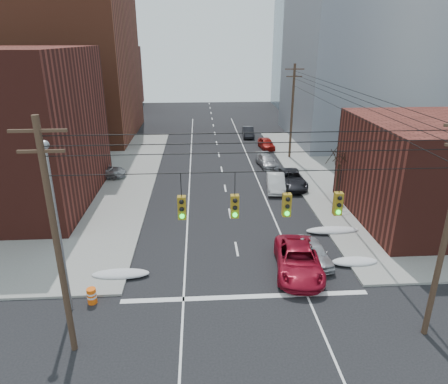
{
  "coord_description": "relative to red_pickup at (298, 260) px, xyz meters",
  "views": [
    {
      "loc": [
        -2.42,
        -12.27,
        13.66
      ],
      "look_at": [
        -0.67,
        15.26,
        3.0
      ],
      "focal_mm": 32.0,
      "sensor_mm": 36.0,
      "label": 1
    }
  ],
  "objects": [
    {
      "name": "street_light",
      "position": [
        -13.04,
        -2.9,
        4.72
      ],
      "size": [
        0.44,
        0.44,
        9.32
      ],
      "color": "gray",
      "rests_on": "ground"
    },
    {
      "name": "utility_pole_far",
      "position": [
        4.96,
        25.1,
        4.96
      ],
      "size": [
        2.2,
        0.28,
        11.0
      ],
      "color": "#473323",
      "rests_on": "ground"
    },
    {
      "name": "lot_car_a",
      "position": [
        -18.58,
        14.26,
        -0.03
      ],
      "size": [
        4.08,
        2.32,
        1.27
      ],
      "primitive_type": "imported",
      "rotation": [
        0.0,
        0.0,
        1.84
      ],
      "color": "beige",
      "rests_on": "sidewalk_nw"
    },
    {
      "name": "building_glass",
      "position": [
        20.46,
        61.1,
        10.18
      ],
      "size": [
        20.0,
        18.0,
        22.0
      ],
      "primitive_type": "cube",
      "color": "gray",
      "rests_on": "ground"
    },
    {
      "name": "lot_car_d",
      "position": [
        -22.33,
        17.47,
        -0.05
      ],
      "size": [
        3.89,
        2.4,
        1.24
      ],
      "primitive_type": "imported",
      "rotation": [
        0.0,
        0.0,
        1.29
      ],
      "color": "silver",
      "rests_on": "sidewalk_nw"
    },
    {
      "name": "utility_pole_left",
      "position": [
        -12.04,
        -5.9,
        4.96
      ],
      "size": [
        2.2,
        0.28,
        11.0
      ],
      "color": "#473323",
      "rests_on": "ground"
    },
    {
      "name": "snow_nw",
      "position": [
        -10.94,
        0.1,
        -0.61
      ],
      "size": [
        3.5,
        1.08,
        0.42
      ],
      "primitive_type": "ellipsoid",
      "color": "silver",
      "rests_on": "ground"
    },
    {
      "name": "building_brick_tall",
      "position": [
        -27.54,
        39.1,
        14.18
      ],
      "size": [
        24.0,
        20.0,
        30.0
      ],
      "primitive_type": "cube",
      "color": "brown",
      "rests_on": "ground"
    },
    {
      "name": "parked_car_c",
      "position": [
        2.86,
        15.24,
        -0.03
      ],
      "size": [
        2.61,
        5.65,
        1.57
      ],
      "primitive_type": "imported",
      "rotation": [
        0.0,
        0.0,
        0.0
      ],
      "color": "black",
      "rests_on": "ground"
    },
    {
      "name": "red_pickup",
      "position": [
        0.0,
        0.0,
        0.0
      ],
      "size": [
        3.45,
        6.2,
        1.64
      ],
      "primitive_type": "imported",
      "rotation": [
        0.0,
        0.0,
        -0.13
      ],
      "color": "maroon",
      "rests_on": "ground"
    },
    {
      "name": "lot_car_c",
      "position": [
        -20.23,
        9.21,
        0.12
      ],
      "size": [
        5.49,
        2.36,
        1.58
      ],
      "primitive_type": "imported",
      "rotation": [
        0.0,
        0.0,
        1.54
      ],
      "color": "black",
      "rests_on": "sidewalk_nw"
    },
    {
      "name": "parked_car_f",
      "position": [
        1.26,
        36.5,
        -0.09
      ],
      "size": [
        1.73,
        4.5,
        1.46
      ],
      "primitive_type": "imported",
      "rotation": [
        0.0,
        0.0,
        -0.04
      ],
      "color": "black",
      "rests_on": "ground"
    },
    {
      "name": "parked_car_d",
      "position": [
        1.65,
        21.92,
        -0.19
      ],
      "size": [
        2.34,
        4.55,
        1.26
      ],
      "primitive_type": "imported",
      "rotation": [
        0.0,
        0.0,
        0.13
      ],
      "color": "#9E9EA2",
      "rests_on": "ground"
    },
    {
      "name": "lot_car_b",
      "position": [
        -15.92,
        18.83,
        -0.03
      ],
      "size": [
        4.83,
        2.71,
        1.28
      ],
      "primitive_type": "imported",
      "rotation": [
        0.0,
        0.0,
        1.44
      ],
      "color": "#A5A5AA",
      "rests_on": "sidewalk_nw"
    },
    {
      "name": "building_brick_far",
      "position": [
        -29.54,
        65.1,
        5.18
      ],
      "size": [
        22.0,
        18.0,
        12.0
      ],
      "primitive_type": "cube",
      "color": "#4B1D16",
      "rests_on": "ground"
    },
    {
      "name": "building_office",
      "position": [
        18.46,
        35.1,
        11.68
      ],
      "size": [
        22.0,
        20.0,
        25.0
      ],
      "primitive_type": "cube",
      "color": "gray",
      "rests_on": "ground"
    },
    {
      "name": "parked_car_b",
      "position": [
        1.26,
        14.34,
        -0.06
      ],
      "size": [
        2.13,
        4.74,
        1.51
      ],
      "primitive_type": "imported",
      "rotation": [
        0.0,
        0.0,
        -0.12
      ],
      "color": "silver",
      "rests_on": "ground"
    },
    {
      "name": "snow_ne",
      "position": [
        3.86,
        0.6,
        -0.61
      ],
      "size": [
        3.0,
        1.08,
        0.42
      ],
      "primitive_type": "ellipsoid",
      "color": "silver",
      "rests_on": "ground"
    },
    {
      "name": "parked_car_a",
      "position": [
        1.26,
        1.17,
        -0.13
      ],
      "size": [
        2.11,
        4.21,
        1.38
      ],
      "primitive_type": "imported",
      "rotation": [
        0.0,
        0.0,
        0.12
      ],
      "color": "#BABBC0",
      "rests_on": "ground"
    },
    {
      "name": "traffic_signals",
      "position": [
        -3.45,
        -5.93,
        6.35
      ],
      "size": [
        17.0,
        0.42,
        2.02
      ],
      "color": "black",
      "rests_on": "ground"
    },
    {
      "name": "utility_pole_right",
      "position": [
        4.96,
        -5.9,
        4.96
      ],
      "size": [
        2.2,
        0.28,
        11.0
      ],
      "color": "#473323",
      "rests_on": "ground"
    },
    {
      "name": "snow_east_far",
      "position": [
        3.86,
        5.1,
        -0.61
      ],
      "size": [
        4.0,
        1.08,
        0.42
      ],
      "primitive_type": "ellipsoid",
      "color": "silver",
      "rests_on": "ground"
    },
    {
      "name": "construction_barrel",
      "position": [
        -12.04,
        -2.4,
        -0.35
      ],
      "size": [
        0.54,
        0.54,
        0.91
      ],
      "rotation": [
        0.0,
        0.0,
        0.05
      ],
      "color": "#FF5D0D",
      "rests_on": "ground"
    },
    {
      "name": "parked_car_e",
      "position": [
        2.86,
        29.62,
        -0.11
      ],
      "size": [
        2.02,
        4.29,
        1.42
      ],
      "primitive_type": "imported",
      "rotation": [
        0.0,
        0.0,
        0.08
      ],
      "color": "#9A120E",
      "rests_on": "ground"
    },
    {
      "name": "bare_tree",
      "position": [
        6.04,
        11.1,
        1.5
      ],
      "size": [
        2.09,
        2.2,
        4.93
      ],
      "color": "black",
      "rests_on": "ground"
    }
  ]
}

